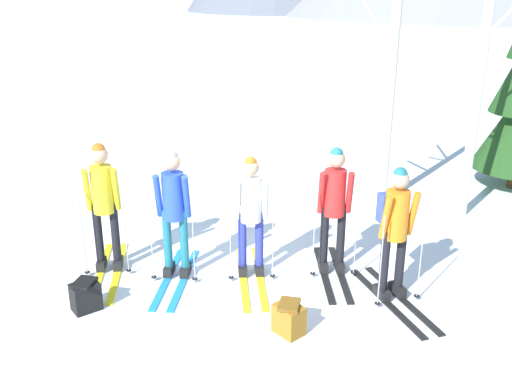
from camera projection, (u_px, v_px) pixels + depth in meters
name	position (u px, v px, depth m)	size (l,w,h in m)	color
ground_plane	(245.00, 270.00, 7.67)	(400.00, 400.00, 0.00)	white
skier_in_yellow	(104.00, 200.00, 7.38)	(0.83, 1.72, 1.76)	yellow
skier_in_blue	(174.00, 207.00, 7.22)	(0.61, 1.66, 1.73)	#1E84D1
skier_in_white	(251.00, 213.00, 7.26)	(0.79, 1.73, 1.63)	yellow
skier_in_red	(334.00, 203.00, 7.34)	(0.67, 1.59, 1.72)	black
skier_in_orange	(395.00, 227.00, 6.72)	(1.12, 1.59, 1.68)	black
birch_tree_tall	(476.00, 104.00, 8.88)	(1.08, 0.57, 3.60)	silver
birch_tree_slender	(389.00, 94.00, 9.37)	(0.77, 0.48, 3.74)	silver
backpack_on_snow_front	(289.00, 318.00, 6.24)	(0.40, 0.38, 0.38)	#99661E
backpack_on_snow_beside	(86.00, 296.00, 6.69)	(0.39, 0.40, 0.38)	black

